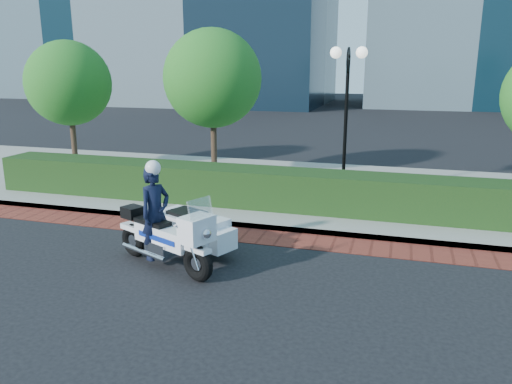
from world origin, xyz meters
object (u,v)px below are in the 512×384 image
(lamppost, at_px, (347,99))
(tree_b, at_px, (213,79))
(tree_a, at_px, (69,83))
(police_motorcycle, at_px, (174,227))

(lamppost, bearing_deg, tree_b, 163.89)
(lamppost, xyz_separation_m, tree_a, (-10.00, 1.30, 0.26))
(tree_a, bearing_deg, tree_b, 0.00)
(tree_b, bearing_deg, tree_a, 180.00)
(tree_a, relative_size, police_motorcycle, 1.84)
(lamppost, bearing_deg, tree_a, 172.59)
(lamppost, relative_size, tree_b, 0.86)
(tree_b, relative_size, police_motorcycle, 1.97)
(tree_a, height_order, police_motorcycle, tree_a)
(tree_a, bearing_deg, lamppost, -7.41)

